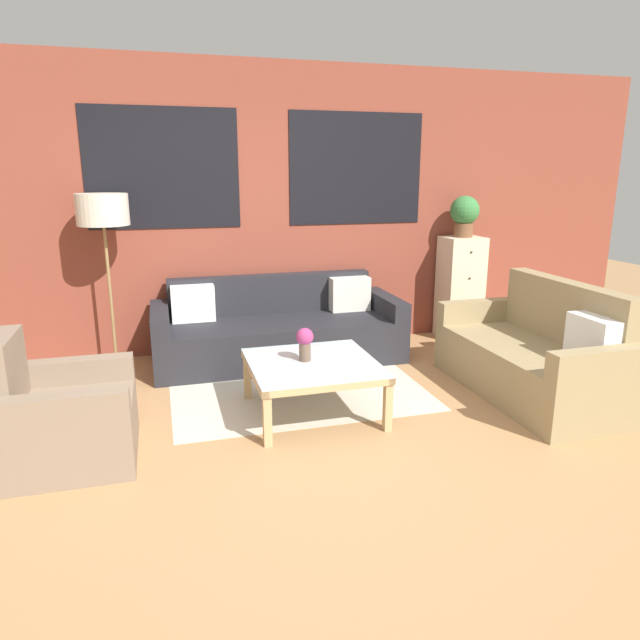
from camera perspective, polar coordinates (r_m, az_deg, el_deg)
ground_plane at (r=3.85m, az=1.70°, el=-12.80°), size 16.00×16.00×0.00m
wall_back_brick at (r=5.80m, az=-5.59°, el=10.94°), size 8.40×0.09×2.80m
rug at (r=4.91m, az=-2.55°, el=-6.53°), size 2.07×1.70×0.00m
couch_dark at (r=5.52m, az=-4.23°, el=-1.16°), size 2.34×0.88×0.78m
settee_vintage at (r=4.95m, az=20.71°, el=-3.56°), size 0.80×1.69×0.92m
armchair_corner at (r=3.95m, az=-24.45°, el=-9.01°), size 0.80×0.80×0.84m
coffee_table at (r=4.25m, az=-0.73°, el=-4.92°), size 0.93×0.93×0.41m
floor_lamp at (r=5.36m, az=-20.88°, el=9.70°), size 0.44×0.44×1.59m
drawer_cabinet at (r=6.39m, az=13.81°, el=3.15°), size 0.42×0.38×1.10m
potted_plant at (r=6.28m, az=14.26°, el=10.26°), size 0.30×0.30×0.43m
flower_vase at (r=4.21m, az=-1.53°, el=-2.17°), size 0.13×0.13×0.25m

